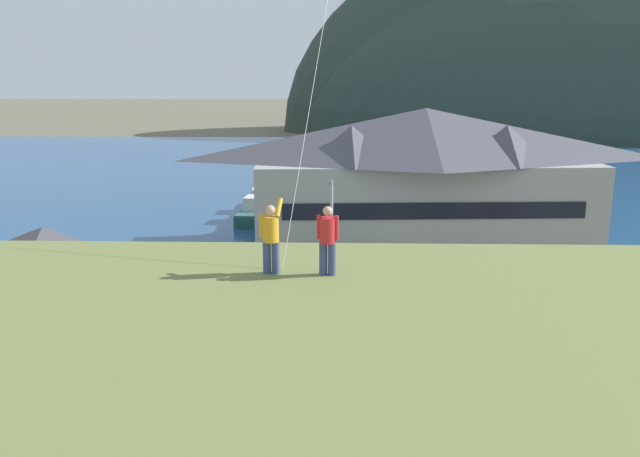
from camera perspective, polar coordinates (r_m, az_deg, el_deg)
The scene contains 24 objects.
ground_plane at distance 27.51m, azimuth -1.41°, elevation -12.52°, with size 600.00×600.00×0.00m, color #66604C.
parking_lot_pad at distance 32.06m, azimuth -0.94°, elevation -8.52°, with size 40.00×20.00×0.10m, color gray.
bay_water at distance 85.55m, azimuth 0.69°, elevation 5.42°, with size 360.00×84.00×0.03m, color navy.
far_hill_west_ridge at distance 153.36m, azimuth 23.44°, elevation 7.92°, with size 136.64×51.06×92.63m, color #2D3D33.
far_hill_east_peak at distance 151.65m, azimuth 26.10°, elevation 7.60°, with size 140.14×54.42×78.08m, color #2D3D33.
harbor_lodge at distance 46.05m, azimuth 9.23°, elevation 4.77°, with size 25.41×10.42×9.82m.
storage_shed_near_lot at distance 34.96m, azimuth -23.11°, elevation -3.53°, with size 6.19×5.41×4.77m.
storage_shed_waterside at distance 48.57m, azimuth -1.87°, elevation 2.23°, with size 5.67×6.15×4.95m.
wharf_dock at distance 56.59m, azimuth -1.96°, elevation 1.56°, with size 3.20×10.04×0.70m.
moored_boat_wharfside at distance 58.43m, azimuth -5.19°, elevation 2.27°, with size 2.35×6.74×2.16m.
moored_boat_outer_mooring at distance 53.50m, azimuth 1.69°, elevation 1.27°, with size 2.77×7.84×2.16m.
moored_boat_inner_slip at distance 54.58m, azimuth -5.70°, elevation 1.45°, with size 2.88×6.92×2.16m.
parked_car_mid_row_far at distance 33.32m, azimuth 5.29°, elevation -5.84°, with size 4.24×2.14×1.82m.
parked_car_front_row_silver at distance 27.50m, azimuth -8.00°, elevation -10.22°, with size 4.25×2.16×1.82m.
parked_car_back_row_right at distance 33.91m, azimuth -2.83°, elevation -5.44°, with size 4.34×2.34×1.82m.
parked_car_back_row_left at distance 30.39m, azimuth 23.51°, elevation -8.90°, with size 4.36×2.38×1.82m.
parked_car_mid_row_center at distance 33.92m, azimuth 17.20°, elevation -6.06°, with size 4.22×2.10×1.82m.
parked_car_front_row_end at distance 35.95m, azimuth 24.96°, elevation -5.63°, with size 4.34×2.35×1.82m.
parked_car_front_row_red at distance 29.46m, azimuth -17.66°, elevation -9.10°, with size 4.22×2.10×1.82m.
parked_car_corner_spot at distance 27.49m, azimuth 12.97°, elevation -10.46°, with size 4.23×2.11×1.82m.
parked_car_lone_by_shed at distance 33.27m, azimuth -13.28°, elevation -6.19°, with size 4.34×2.34×1.82m.
parking_light_pole at distance 36.22m, azimuth 1.04°, elevation 0.19°, with size 0.24×0.78×6.20m.
person_kite_flyer at distance 15.94m, azimuth -4.39°, elevation -0.70°, with size 0.56×0.64×1.86m.
person_companion at distance 15.78m, azimuth 0.68°, elevation -0.87°, with size 0.54×0.40×1.74m.
Camera 1 is at (1.36, -24.68, 12.08)m, focal length 36.02 mm.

